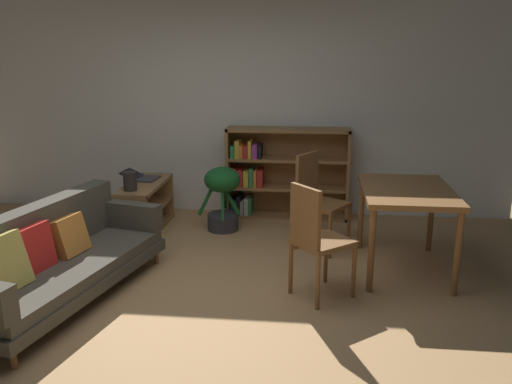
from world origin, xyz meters
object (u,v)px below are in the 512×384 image
dining_table (407,198)px  bookshelf (279,173)px  potted_floor_plant (223,194)px  desk_speaker (130,181)px  open_laptop (142,177)px  media_console (146,207)px  dining_chair_far (316,196)px  fabric_couch (53,258)px  dining_chair_near (316,236)px

dining_table → bookshelf: (-1.26, 1.55, -0.15)m
bookshelf → dining_table: bearing=-50.8°
dining_table → bookshelf: bookshelf is taller
potted_floor_plant → bookshelf: (0.59, 0.61, 0.11)m
desk_speaker → dining_table: 2.83m
open_laptop → dining_table: 3.00m
open_laptop → dining_table: (2.82, -1.04, 0.12)m
dining_table → media_console: bearing=162.7°
desk_speaker → dining_table: size_ratio=0.18×
dining_table → open_laptop: bearing=159.7°
dining_table → bookshelf: size_ratio=0.78×
potted_floor_plant → dining_chair_far: (1.05, -0.43, 0.12)m
fabric_couch → media_console: fabric_couch is taller
fabric_couch → open_laptop: size_ratio=5.06×
open_laptop → dining_table: size_ratio=0.37×
potted_floor_plant → bookshelf: size_ratio=0.50×
potted_floor_plant → dining_chair_near: 1.94m
media_console → dining_chair_near: dining_chair_near is taller
media_console → desk_speaker: 0.49m
open_laptop → bookshelf: (1.55, 0.51, -0.03)m
open_laptop → potted_floor_plant: 0.97m
media_console → open_laptop: (-0.09, 0.19, 0.30)m
potted_floor_plant → dining_table: bearing=-26.9°
open_laptop → potted_floor_plant: (0.96, -0.10, -0.15)m
fabric_couch → potted_floor_plant: (1.07, 1.90, 0.06)m
desk_speaker → bookshelf: (1.51, 1.02, -0.11)m
fabric_couch → media_console: size_ratio=2.04×
bookshelf → potted_floor_plant: bearing=-134.2°
fabric_couch → dining_table: dining_table is taller
desk_speaker → bookshelf: size_ratio=0.14×
dining_chair_far → potted_floor_plant: bearing=157.6°
dining_chair_near → bookshelf: 2.28m
media_console → potted_floor_plant: bearing=6.3°
potted_floor_plant → desk_speaker: bearing=-156.0°
potted_floor_plant → dining_chair_far: dining_chair_far is taller
desk_speaker → fabric_couch: bearing=-95.8°
open_laptop → media_console: bearing=-65.8°
potted_floor_plant → dining_chair_far: 1.14m
dining_chair_near → dining_table: bearing=40.0°
open_laptop → dining_chair_far: size_ratio=0.43×
desk_speaker → bookshelf: bookshelf is taller
potted_floor_plant → dining_table: 2.10m
desk_speaker → potted_floor_plant: bearing=24.0°
dining_chair_near → dining_chair_far: size_ratio=0.99×
media_console → potted_floor_plant: (0.87, 0.10, 0.15)m
fabric_couch → dining_chair_near: bearing=7.2°
fabric_couch → dining_table: 3.10m
dining_chair_near → dining_chair_far: 1.20m
dining_chair_near → potted_floor_plant: bearing=122.6°
potted_floor_plant → bookshelf: bearing=45.8°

